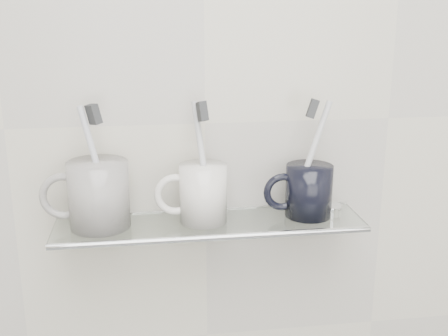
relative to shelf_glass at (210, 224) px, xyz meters
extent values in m
plane|color=beige|center=(0.00, 0.06, 0.15)|extent=(2.50, 0.00, 2.50)
cube|color=silver|center=(0.00, 0.00, 0.00)|extent=(0.50, 0.12, 0.01)
cylinder|color=silver|center=(0.00, -0.06, 0.00)|extent=(0.50, 0.01, 0.01)
cylinder|color=silver|center=(-0.21, 0.05, -0.01)|extent=(0.02, 0.03, 0.02)
cylinder|color=silver|center=(0.21, 0.05, -0.01)|extent=(0.02, 0.03, 0.02)
cylinder|color=white|center=(-0.17, 0.00, 0.06)|extent=(0.12, 0.12, 0.11)
torus|color=white|center=(-0.23, 0.00, 0.06)|extent=(0.08, 0.01, 0.08)
cylinder|color=silver|center=(-0.17, 0.00, 0.10)|extent=(0.05, 0.02, 0.19)
cube|color=#2C2D2F|center=(-0.17, 0.00, 0.19)|extent=(0.03, 0.03, 0.03)
cylinder|color=silver|center=(-0.01, 0.00, 0.05)|extent=(0.09, 0.09, 0.09)
torus|color=silver|center=(-0.05, 0.00, 0.05)|extent=(0.07, 0.01, 0.07)
cylinder|color=#B7B7B7|center=(-0.01, 0.00, 0.10)|extent=(0.03, 0.06, 0.19)
cube|color=#2C2D2F|center=(-0.01, 0.00, 0.19)|extent=(0.02, 0.03, 0.04)
cylinder|color=black|center=(0.17, 0.00, 0.05)|extent=(0.08, 0.08, 0.09)
torus|color=black|center=(0.12, 0.00, 0.05)|extent=(0.06, 0.01, 0.06)
cylinder|color=silver|center=(0.17, 0.00, 0.10)|extent=(0.07, 0.03, 0.18)
cube|color=#2C2D2F|center=(0.17, 0.00, 0.19)|extent=(0.02, 0.03, 0.03)
cylinder|color=silver|center=(0.20, 0.00, 0.01)|extent=(0.04, 0.04, 0.02)
camera|label=1|loc=(-0.10, -0.85, 0.35)|focal=45.00mm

